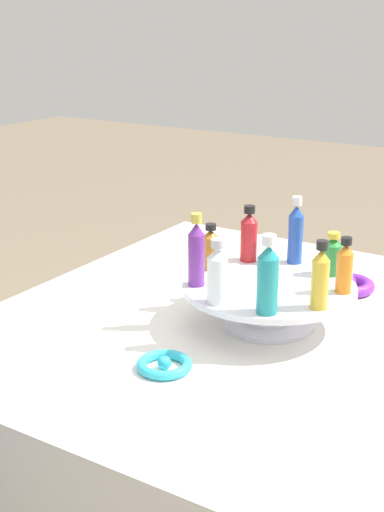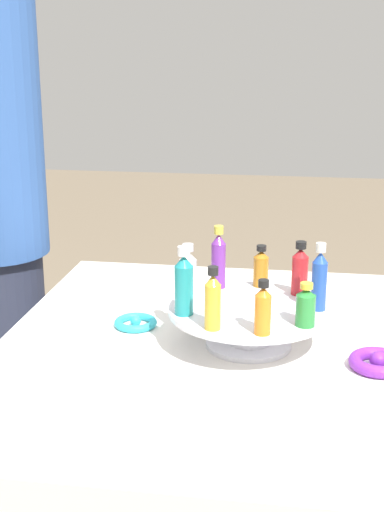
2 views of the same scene
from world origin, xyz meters
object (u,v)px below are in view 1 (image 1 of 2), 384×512
bottle_green (333,255)px  bottle_purple (196,253)px  bottle_gold (320,278)px  display_stand (269,297)px  bottle_blue (296,233)px  ribbon_bow_teal (164,364)px  bottle_orange (345,267)px  bottle_teal (268,278)px  bottle_clear (217,274)px  bottle_amber (211,248)px  ribbon_bow_purple (348,285)px  bottle_red (249,236)px

bottle_green → bottle_purple: bottle_purple is taller
bottle_purple → bottle_gold: bearing=-175.7°
display_stand → bottle_purple: bottle_purple is taller
bottle_blue → ribbon_bow_teal: bottle_blue is taller
bottle_purple → display_stand: bearing=-145.7°
bottle_orange → ribbon_bow_teal: size_ratio=1.11×
bottle_teal → bottle_clear: bearing=4.3°
bottle_orange → bottle_clear: size_ratio=0.89×
bottle_orange → bottle_gold: bearing=84.3°
ribbon_bow_teal → bottle_green: bearing=-112.0°
bottle_amber → ribbon_bow_teal: (-0.07, 0.27, -0.12)m
bottle_blue → ribbon_bow_purple: (-0.08, -0.12, -0.14)m
display_stand → ribbon_bow_teal: 0.27m
display_stand → bottle_red: bearing=-45.7°
bottle_amber → bottle_purple: bottle_purple is taller
bottle_green → bottle_clear: (0.12, 0.24, 0.01)m
display_stand → bottle_green: size_ratio=3.87×
bottle_blue → ribbon_bow_purple: size_ratio=1.23×
bottle_amber → ribbon_bow_purple: bottle_amber is taller
display_stand → bottle_blue: 0.16m
bottle_orange → bottle_red: bearing=-15.7°
ribbon_bow_purple → bottle_gold: bearing=100.2°
bottle_gold → bottle_green: size_ratio=1.44×
ribbon_bow_purple → bottle_amber: bearing=49.7°
bottle_red → bottle_orange: bearing=164.3°
bottle_teal → ribbon_bow_purple: 0.40m
ribbon_bow_teal → display_stand: bearing=-104.9°
bottle_gold → bottle_green: bottle_gold is taller
bottle_blue → bottle_red: bearing=24.3°
bottle_gold → display_stand: bearing=-25.7°
bottle_blue → bottle_purple: size_ratio=1.00×
bottle_orange → bottle_teal: (0.08, 0.16, 0.02)m
display_stand → bottle_blue: (0.01, -0.14, 0.09)m
bottle_purple → ribbon_bow_teal: 0.23m
bottle_amber → ribbon_bow_teal: bottle_amber is taller
bottle_red → display_stand: bearing=134.3°
bottle_gold → bottle_red: bearing=-35.7°
bottle_orange → bottle_red: bottle_red is taller
bottle_green → bottle_teal: size_ratio=0.61×
bottle_purple → bottle_clear: size_ratio=1.18×
bottle_gold → ribbon_bow_purple: bottle_gold is taller
bottle_orange → bottle_amber: 0.27m
bottle_blue → bottle_clear: size_ratio=1.18×
display_stand → bottle_clear: 0.16m
bottle_red → ribbon_bow_teal: bottle_red is taller
bottle_purple → ribbon_bow_purple: 0.40m
bottle_gold → bottle_green: bearing=-75.7°
bottle_gold → bottle_amber: size_ratio=1.32×
display_stand → bottle_teal: size_ratio=2.37×
bottle_purple → bottle_blue: bearing=-115.7°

